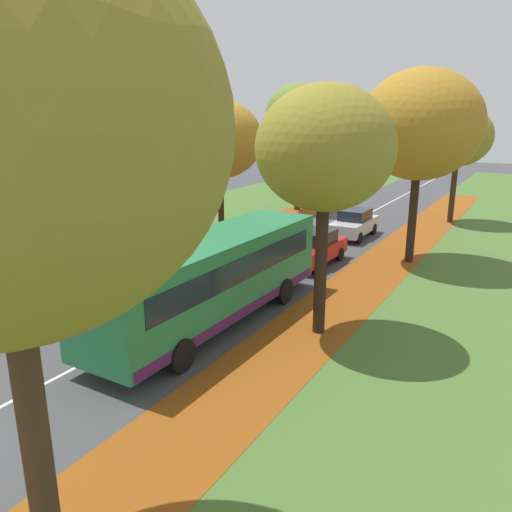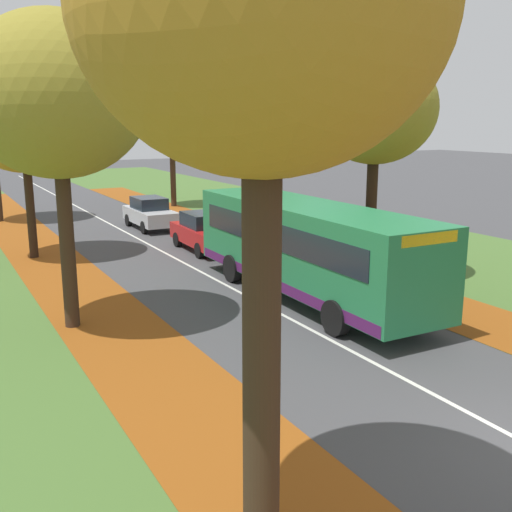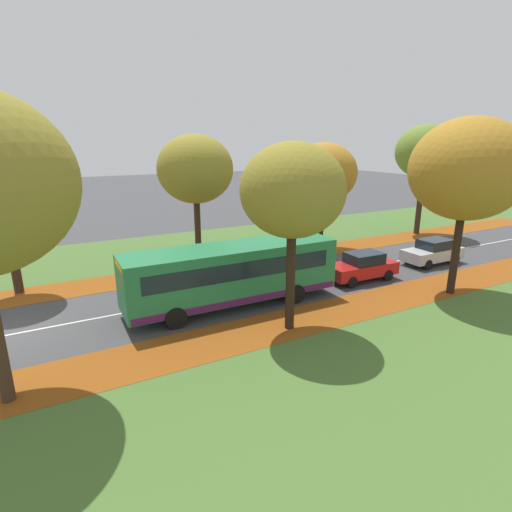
{
  "view_description": "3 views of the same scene",
  "coord_description": "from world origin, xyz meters",
  "px_view_note": "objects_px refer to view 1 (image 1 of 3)",
  "views": [
    {
      "loc": [
        10.71,
        -3.37,
        6.82
      ],
      "look_at": [
        1.82,
        12.03,
        1.81
      ],
      "focal_mm": 35.0,
      "sensor_mm": 36.0,
      "label": 1
    },
    {
      "loc": [
        -8.71,
        -5.52,
        5.48
      ],
      "look_at": [
        0.49,
        10.99,
        1.21
      ],
      "focal_mm": 42.0,
      "sensor_mm": 36.0,
      "label": 2
    },
    {
      "loc": [
        18.09,
        2.01,
        7.76
      ],
      "look_at": [
        -0.5,
        12.0,
        1.66
      ],
      "focal_mm": 28.0,
      "sensor_mm": 36.0,
      "label": 3
    }
  ],
  "objects_px": {
    "tree_left_far": "(299,115)",
    "bus": "(212,275)",
    "tree_left_near": "(75,136)",
    "tree_right_far": "(459,137)",
    "tree_right_mid": "(420,125)",
    "tree_left_mid": "(220,140)",
    "car_red_lead": "(314,248)",
    "tree_right_near": "(325,150)",
    "car_silver_following": "(354,223)"
  },
  "relations": [
    {
      "from": "tree_right_near",
      "to": "tree_right_mid",
      "type": "relative_size",
      "value": 0.87
    },
    {
      "from": "tree_right_mid",
      "to": "car_silver_following",
      "type": "distance_m",
      "value": 7.79
    },
    {
      "from": "tree_left_near",
      "to": "tree_left_far",
      "type": "bearing_deg",
      "value": 88.97
    },
    {
      "from": "tree_right_near",
      "to": "bus",
      "type": "distance_m",
      "value": 5.48
    },
    {
      "from": "tree_left_near",
      "to": "tree_right_far",
      "type": "bearing_deg",
      "value": 61.81
    },
    {
      "from": "tree_right_far",
      "to": "bus",
      "type": "xyz_separation_m",
      "value": [
        -4.06,
        -21.67,
        -3.84
      ]
    },
    {
      "from": "tree_left_near",
      "to": "tree_left_far",
      "type": "relative_size",
      "value": 0.9
    },
    {
      "from": "tree_left_far",
      "to": "car_silver_following",
      "type": "xyz_separation_m",
      "value": [
        6.63,
        -6.3,
        -6.06
      ]
    },
    {
      "from": "tree_right_mid",
      "to": "car_silver_following",
      "type": "relative_size",
      "value": 2.12
    },
    {
      "from": "tree_left_mid",
      "to": "tree_right_near",
      "type": "relative_size",
      "value": 0.99
    },
    {
      "from": "tree_right_mid",
      "to": "bus",
      "type": "bearing_deg",
      "value": -110.13
    },
    {
      "from": "tree_left_near",
      "to": "tree_left_mid",
      "type": "xyz_separation_m",
      "value": [
        0.53,
        9.38,
        -0.52
      ]
    },
    {
      "from": "bus",
      "to": "car_red_lead",
      "type": "distance_m",
      "value": 8.19
    },
    {
      "from": "tree_right_mid",
      "to": "car_silver_following",
      "type": "height_order",
      "value": "tree_right_mid"
    },
    {
      "from": "tree_right_near",
      "to": "bus",
      "type": "bearing_deg",
      "value": -162.17
    },
    {
      "from": "tree_right_near",
      "to": "bus",
      "type": "height_order",
      "value": "tree_right_near"
    },
    {
      "from": "car_silver_following",
      "to": "tree_left_far",
      "type": "bearing_deg",
      "value": 136.46
    },
    {
      "from": "tree_left_near",
      "to": "tree_right_mid",
      "type": "height_order",
      "value": "tree_right_mid"
    },
    {
      "from": "tree_left_near",
      "to": "tree_right_far",
      "type": "distance_m",
      "value": 23.58
    },
    {
      "from": "tree_left_far",
      "to": "bus",
      "type": "distance_m",
      "value": 22.4
    },
    {
      "from": "tree_left_near",
      "to": "tree_left_mid",
      "type": "height_order",
      "value": "tree_left_near"
    },
    {
      "from": "car_red_lead",
      "to": "tree_left_mid",
      "type": "bearing_deg",
      "value": 162.41
    },
    {
      "from": "car_red_lead",
      "to": "tree_right_mid",
      "type": "bearing_deg",
      "value": 35.42
    },
    {
      "from": "tree_left_mid",
      "to": "tree_right_mid",
      "type": "height_order",
      "value": "tree_right_mid"
    },
    {
      "from": "tree_left_far",
      "to": "tree_left_mid",
      "type": "bearing_deg",
      "value": -89.09
    },
    {
      "from": "tree_left_far",
      "to": "bus",
      "type": "xyz_separation_m",
      "value": [
        6.71,
        -20.74,
        -5.17
      ]
    },
    {
      "from": "tree_left_near",
      "to": "bus",
      "type": "distance_m",
      "value": 8.36
    },
    {
      "from": "tree_right_near",
      "to": "car_silver_following",
      "type": "distance_m",
      "value": 14.68
    },
    {
      "from": "tree_left_mid",
      "to": "tree_right_far",
      "type": "xyz_separation_m",
      "value": [
        10.61,
        11.4,
        -0.01
      ]
    },
    {
      "from": "tree_left_near",
      "to": "tree_right_near",
      "type": "height_order",
      "value": "tree_left_near"
    },
    {
      "from": "tree_left_mid",
      "to": "tree_left_far",
      "type": "relative_size",
      "value": 0.85
    },
    {
      "from": "tree_left_near",
      "to": "tree_left_mid",
      "type": "bearing_deg",
      "value": 86.79
    },
    {
      "from": "tree_right_far",
      "to": "car_red_lead",
      "type": "height_order",
      "value": "tree_right_far"
    },
    {
      "from": "tree_right_near",
      "to": "tree_right_far",
      "type": "relative_size",
      "value": 1.04
    },
    {
      "from": "tree_right_near",
      "to": "tree_right_far",
      "type": "distance_m",
      "value": 20.58
    },
    {
      "from": "tree_right_far",
      "to": "tree_left_far",
      "type": "bearing_deg",
      "value": -175.09
    },
    {
      "from": "tree_right_mid",
      "to": "tree_right_far",
      "type": "bearing_deg",
      "value": 89.55
    },
    {
      "from": "car_silver_following",
      "to": "tree_left_near",
      "type": "bearing_deg",
      "value": -117.29
    },
    {
      "from": "tree_right_near",
      "to": "tree_right_far",
      "type": "xyz_separation_m",
      "value": [
        0.66,
        20.57,
        -0.32
      ]
    },
    {
      "from": "tree_right_mid",
      "to": "tree_right_near",
      "type": "bearing_deg",
      "value": -93.36
    },
    {
      "from": "tree_left_mid",
      "to": "bus",
      "type": "height_order",
      "value": "tree_left_mid"
    },
    {
      "from": "tree_left_mid",
      "to": "car_red_lead",
      "type": "height_order",
      "value": "tree_left_mid"
    },
    {
      "from": "tree_right_mid",
      "to": "bus",
      "type": "height_order",
      "value": "tree_right_mid"
    },
    {
      "from": "tree_left_near",
      "to": "tree_left_far",
      "type": "xyz_separation_m",
      "value": [
        0.36,
        19.85,
        0.8
      ]
    },
    {
      "from": "tree_left_near",
      "to": "car_red_lead",
      "type": "xyz_separation_m",
      "value": [
        7.23,
        7.25,
        -5.26
      ]
    },
    {
      "from": "tree_left_near",
      "to": "tree_right_mid",
      "type": "relative_size",
      "value": 0.92
    },
    {
      "from": "tree_left_far",
      "to": "car_silver_following",
      "type": "relative_size",
      "value": 2.16
    },
    {
      "from": "bus",
      "to": "car_red_lead",
      "type": "bearing_deg",
      "value": 88.87
    },
    {
      "from": "tree_right_mid",
      "to": "tree_left_mid",
      "type": "bearing_deg",
      "value": -176.8
    },
    {
      "from": "tree_right_mid",
      "to": "bus",
      "type": "relative_size",
      "value": 0.85
    }
  ]
}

